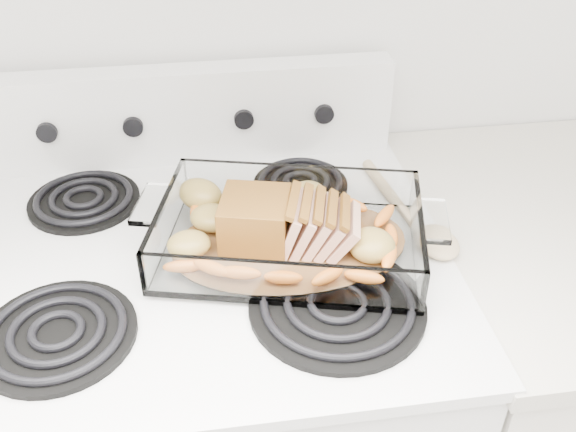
{
  "coord_description": "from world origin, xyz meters",
  "views": [
    {
      "loc": [
        0.03,
        0.86,
        1.57
      ],
      "look_at": [
        0.14,
        1.65,
        0.99
      ],
      "focal_mm": 40.0,
      "sensor_mm": 36.0,
      "label": 1
    }
  ],
  "objects": [
    {
      "name": "electric_range",
      "position": [
        0.0,
        1.66,
        0.48
      ],
      "size": [
        0.78,
        0.7,
        1.12
      ],
      "color": "white",
      "rests_on": "ground"
    },
    {
      "name": "pork_roast",
      "position": [
        0.12,
        1.63,
        0.99
      ],
      "size": [
        0.21,
        0.1,
        0.08
      ],
      "rotation": [
        0.0,
        0.0,
        0.22
      ],
      "color": "brown",
      "rests_on": "baking_dish"
    },
    {
      "name": "baking_dish",
      "position": [
        0.14,
        1.63,
        0.96
      ],
      "size": [
        0.39,
        0.26,
        0.08
      ],
      "rotation": [
        0.0,
        0.0,
        -0.25
      ],
      "color": "white",
      "rests_on": "electric_range"
    },
    {
      "name": "wooden_spoon",
      "position": [
        0.36,
        1.66,
        0.94
      ],
      "size": [
        0.09,
        0.29,
        0.02
      ],
      "rotation": [
        0.0,
        0.0,
        0.14
      ],
      "color": "tan",
      "rests_on": "electric_range"
    },
    {
      "name": "counter_right",
      "position": [
        0.67,
        1.66,
        0.47
      ],
      "size": [
        0.58,
        0.68,
        0.93
      ],
      "color": "white",
      "rests_on": "ground"
    },
    {
      "name": "roast_vegetables",
      "position": [
        0.14,
        1.67,
        0.97
      ],
      "size": [
        0.39,
        0.21,
        0.05
      ],
      "rotation": [
        0.0,
        0.0,
        0.43
      ],
      "color": "orange",
      "rests_on": "baking_dish"
    }
  ]
}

